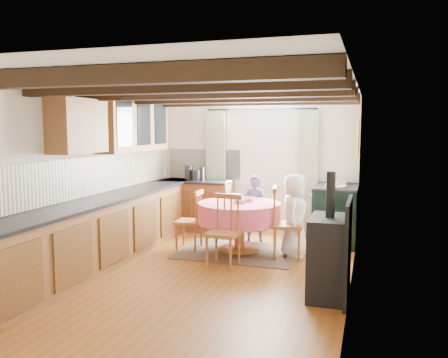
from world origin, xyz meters
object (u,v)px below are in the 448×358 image
(cup, at_px, (233,196))
(aga_range, at_px, (336,214))
(cast_iron_stove, at_px, (329,235))
(child_far, at_px, (254,208))
(chair_left, at_px, (189,219))
(child_right, at_px, (294,215))
(dining_table, at_px, (239,227))
(chair_right, at_px, (287,222))
(chair_near, at_px, (223,231))

(cup, bearing_deg, aga_range, 24.70)
(cast_iron_stove, relative_size, child_far, 1.27)
(chair_left, bearing_deg, cup, 115.96)
(child_right, bearing_deg, aga_range, -29.97)
(dining_table, xyz_separation_m, aga_range, (1.35, 1.01, 0.11))
(chair_right, height_order, cast_iron_stove, cast_iron_stove)
(cup, bearing_deg, child_right, -14.68)
(cup, bearing_deg, chair_near, -80.38)
(cup, bearing_deg, chair_right, -23.25)
(child_far, xyz_separation_m, cup, (-0.25, -0.41, 0.25))
(chair_near, relative_size, child_far, 0.89)
(dining_table, bearing_deg, child_right, 2.54)
(dining_table, distance_m, cast_iron_stove, 2.12)
(child_right, distance_m, cup, 1.07)
(chair_near, xyz_separation_m, chair_left, (-0.79, 0.74, -0.03))
(child_far, relative_size, child_right, 0.91)
(chair_near, bearing_deg, child_far, 92.19)
(dining_table, bearing_deg, chair_left, -177.02)
(chair_near, bearing_deg, chair_left, 141.75)
(chair_right, distance_m, cast_iron_stove, 1.59)
(aga_range, bearing_deg, child_right, -118.27)
(dining_table, xyz_separation_m, chair_near, (-0.01, -0.78, 0.11))
(child_far, height_order, child_right, child_right)
(chair_left, bearing_deg, chair_right, 84.47)
(cast_iron_stove, height_order, child_right, cast_iron_stove)
(cast_iron_stove, relative_size, child_right, 1.16)
(dining_table, xyz_separation_m, chair_right, (0.74, -0.10, 0.14))
(dining_table, height_order, chair_left, chair_left)
(cast_iron_stove, bearing_deg, aga_range, 92.50)
(cast_iron_stove, bearing_deg, child_far, 122.24)
(dining_table, height_order, chair_right, chair_right)
(chair_near, bearing_deg, cast_iron_stove, -21.61)
(child_far, bearing_deg, cup, 44.95)
(child_right, bearing_deg, cast_iron_stove, -159.40)
(chair_left, distance_m, aga_range, 2.39)
(chair_near, bearing_deg, cup, 104.38)
(chair_right, bearing_deg, dining_table, 71.56)
(dining_table, xyz_separation_m, child_far, (0.06, 0.71, 0.17))
(dining_table, xyz_separation_m, cast_iron_stove, (1.46, -1.51, 0.32))
(child_far, distance_m, cup, 0.54)
(cup, bearing_deg, dining_table, -57.41)
(cup, bearing_deg, cast_iron_stove, -47.69)
(chair_right, relative_size, aga_range, 0.99)
(chair_near, relative_size, aga_range, 0.94)
(dining_table, distance_m, chair_near, 0.79)
(dining_table, height_order, cast_iron_stove, cast_iron_stove)
(child_right, bearing_deg, chair_near, 132.87)
(cast_iron_stove, relative_size, cup, 13.65)
(child_far, bearing_deg, cast_iron_stove, 108.92)
(chair_right, distance_m, aga_range, 1.26)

